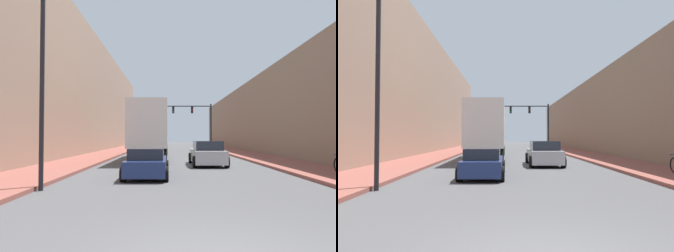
{
  "view_description": "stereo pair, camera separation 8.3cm",
  "coord_description": "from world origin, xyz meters",
  "views": [
    {
      "loc": [
        -0.71,
        -4.8,
        1.86
      ],
      "look_at": [
        -0.61,
        16.08,
        2.51
      ],
      "focal_mm": 35.0,
      "sensor_mm": 36.0,
      "label": 1
    },
    {
      "loc": [
        -0.63,
        -4.8,
        1.86
      ],
      "look_at": [
        -0.61,
        16.08,
        2.51
      ],
      "focal_mm": 35.0,
      "sensor_mm": 36.0,
      "label": 2
    }
  ],
  "objects": [
    {
      "name": "building_right",
      "position": [
        11.7,
        30.0,
        4.16
      ],
      "size": [
        6.0,
        80.0,
        8.32
      ],
      "color": "#846B56",
      "rests_on": "ground"
    },
    {
      "name": "semi_truck",
      "position": [
        -2.05,
        22.06,
        2.38
      ],
      "size": [
        2.58,
        14.14,
        4.23
      ],
      "color": "silver",
      "rests_on": "ground"
    },
    {
      "name": "sedan_car",
      "position": [
        -1.68,
        10.31,
        0.64
      ],
      "size": [
        1.98,
        4.71,
        1.32
      ],
      "color": "navy",
      "rests_on": "ground"
    },
    {
      "name": "suv_car",
      "position": [
        1.8,
        16.17,
        0.75
      ],
      "size": [
        2.13,
        4.88,
        1.56
      ],
      "color": "#B7B7BC",
      "rests_on": "ground"
    },
    {
      "name": "building_left",
      "position": [
        -11.7,
        30.0,
        6.58
      ],
      "size": [
        6.0,
        80.0,
        13.16
      ],
      "color": "#997A66",
      "rests_on": "ground"
    },
    {
      "name": "traffic_signal_gantry",
      "position": [
        3.15,
        39.14,
        4.36
      ],
      "size": [
        7.7,
        0.35,
        6.19
      ],
      "color": "black",
      "rests_on": "ground"
    },
    {
      "name": "sidewalk_right",
      "position": [
        6.96,
        30.0,
        0.07
      ],
      "size": [
        3.49,
        80.0,
        0.15
      ],
      "color": "brown",
      "rests_on": "ground"
    },
    {
      "name": "street_lamp",
      "position": [
        -5.06,
        6.42,
        4.89
      ],
      "size": [
        0.44,
        0.44,
        7.77
      ],
      "color": "black",
      "rests_on": "ground"
    },
    {
      "name": "sidewalk_left",
      "position": [
        -6.96,
        30.0,
        0.07
      ],
      "size": [
        3.49,
        80.0,
        0.15
      ],
      "color": "brown",
      "rests_on": "ground"
    }
  ]
}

